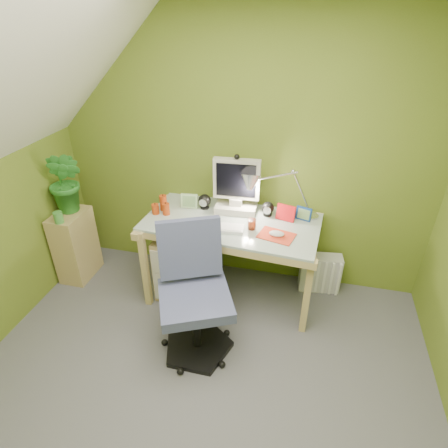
% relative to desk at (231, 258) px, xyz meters
% --- Properties ---
extents(floor, '(3.20, 3.20, 0.01)m').
position_rel_desk_xyz_m(floor, '(-0.01, -1.23, -0.38)').
color(floor, '#55555A').
rests_on(floor, ground).
extents(wall_back, '(3.20, 0.01, 2.40)m').
position_rel_desk_xyz_m(wall_back, '(-0.01, 0.37, 0.83)').
color(wall_back, olive).
rests_on(wall_back, floor).
extents(desk, '(1.44, 0.80, 0.75)m').
position_rel_desk_xyz_m(desk, '(0.00, 0.00, 0.00)').
color(desk, tan).
rests_on(desk, floor).
extents(monitor, '(0.39, 0.24, 0.52)m').
position_rel_desk_xyz_m(monitor, '(0.00, 0.18, 0.64)').
color(monitor, '#B6B2A3').
rests_on(monitor, desk).
extents(speaker_left, '(0.12, 0.12, 0.13)m').
position_rel_desk_xyz_m(speaker_left, '(-0.27, 0.16, 0.44)').
color(speaker_left, black).
rests_on(speaker_left, desk).
extents(speaker_right, '(0.11, 0.11, 0.12)m').
position_rel_desk_xyz_m(speaker_right, '(0.27, 0.16, 0.43)').
color(speaker_right, black).
rests_on(speaker_right, desk).
extents(keyboard, '(0.42, 0.17, 0.02)m').
position_rel_desk_xyz_m(keyboard, '(-0.08, -0.14, 0.38)').
color(keyboard, white).
rests_on(keyboard, desk).
extents(mousepad, '(0.30, 0.24, 0.01)m').
position_rel_desk_xyz_m(mousepad, '(0.38, -0.14, 0.38)').
color(mousepad, red).
rests_on(mousepad, desk).
extents(mouse, '(0.13, 0.09, 0.04)m').
position_rel_desk_xyz_m(mouse, '(0.38, -0.14, 0.39)').
color(mouse, silver).
rests_on(mouse, mousepad).
extents(amber_tumbler, '(0.07, 0.07, 0.08)m').
position_rel_desk_xyz_m(amber_tumbler, '(0.18, -0.08, 0.41)').
color(amber_tumbler, '#983516').
rests_on(amber_tumbler, desk).
extents(candle_cluster, '(0.20, 0.18, 0.13)m').
position_rel_desk_xyz_m(candle_cluster, '(-0.60, 0.01, 0.44)').
color(candle_cluster, '#AA370E').
rests_on(candle_cluster, desk).
extents(photo_frame_red, '(0.15, 0.06, 0.13)m').
position_rel_desk_xyz_m(photo_frame_red, '(0.42, 0.12, 0.44)').
color(photo_frame_red, red).
rests_on(photo_frame_red, desk).
extents(photo_frame_blue, '(0.13, 0.06, 0.11)m').
position_rel_desk_xyz_m(photo_frame_blue, '(0.56, 0.16, 0.43)').
color(photo_frame_blue, navy).
rests_on(photo_frame_blue, desk).
extents(photo_frame_green, '(0.15, 0.03, 0.12)m').
position_rel_desk_xyz_m(photo_frame_green, '(-0.40, 0.14, 0.44)').
color(photo_frame_green, '#A6CE8D').
rests_on(photo_frame_green, desk).
extents(desk_lamp, '(0.62, 0.38, 0.62)m').
position_rel_desk_xyz_m(desk_lamp, '(0.45, 0.18, 0.68)').
color(desk_lamp, '#A9A9AD').
rests_on(desk_lamp, desk).
extents(side_ledge, '(0.25, 0.38, 0.66)m').
position_rel_desk_xyz_m(side_ledge, '(-1.46, -0.08, -0.04)').
color(side_ledge, tan).
rests_on(side_ledge, floor).
extents(potted_plant, '(0.35, 0.30, 0.57)m').
position_rel_desk_xyz_m(potted_plant, '(-1.44, -0.03, 0.57)').
color(potted_plant, '#2B7A28').
rests_on(potted_plant, side_ledge).
extents(green_cup, '(0.08, 0.08, 0.10)m').
position_rel_desk_xyz_m(green_cup, '(-1.44, -0.23, 0.34)').
color(green_cup, '#46903C').
rests_on(green_cup, side_ledge).
extents(task_chair, '(0.74, 0.74, 1.00)m').
position_rel_desk_xyz_m(task_chair, '(-0.10, -0.68, 0.13)').
color(task_chair, '#43496E').
rests_on(task_chair, floor).
extents(radiator, '(0.37, 0.18, 0.35)m').
position_rel_desk_xyz_m(radiator, '(0.77, 0.24, -0.20)').
color(radiator, silver).
rests_on(radiator, floor).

